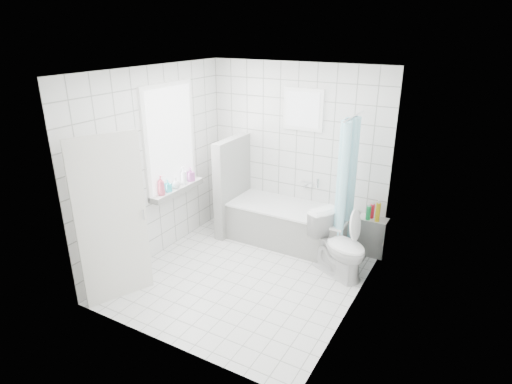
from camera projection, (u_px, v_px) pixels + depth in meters
The scene contains 19 objects.
ground at pixel (246, 275), 5.61m from camera, with size 3.00×3.00×0.00m, color white.
ceiling at pixel (243, 71), 4.66m from camera, with size 3.00×3.00×0.00m, color white.
wall_back at pixel (296, 152), 6.35m from camera, with size 2.80×0.02×2.60m, color white.
wall_front at pixel (161, 231), 3.91m from camera, with size 2.80×0.02×2.60m, color white.
wall_left at pixel (156, 165), 5.77m from camera, with size 0.02×3.00×2.60m, color white.
wall_right at pixel (359, 205), 4.49m from camera, with size 0.02×3.00×2.60m, color white.
window_left at pixel (171, 139), 5.88m from camera, with size 0.01×0.90×1.40m, color white.
window_back at pixel (303, 110), 6.03m from camera, with size 0.50×0.01×0.50m, color white.
window_sill at pixel (177, 190), 6.13m from camera, with size 0.18×1.02×0.08m, color white.
door at pixel (112, 221), 4.83m from camera, with size 0.04×0.80×2.00m, color silver.
bathtub at pixel (290, 225), 6.36m from camera, with size 1.81×0.77×0.58m.
partition_wall at pixel (233, 186), 6.60m from camera, with size 0.15×0.85×1.50m, color white.
tiled_ledge at pixel (371, 236), 6.05m from camera, with size 0.40×0.24×0.55m, color white.
toilet at pixel (339, 246), 5.51m from camera, with size 0.46×0.80×0.82m, color white.
curtain_rod at pixel (354, 116), 5.34m from camera, with size 0.02×0.02×0.80m, color silver.
shower_curtain at pixel (345, 187), 5.56m from camera, with size 0.14×0.48×1.78m, color #50D6ED, non-canonical shape.
tub_faucet at pixel (307, 184), 6.39m from camera, with size 0.18×0.06×0.06m, color silver.
sill_bottles at pixel (176, 180), 6.05m from camera, with size 0.16×0.79×0.28m.
ledge_bottles at pixel (373, 212), 5.88m from camera, with size 0.19×0.15×0.27m.
Camera 1 is at (2.48, -4.14, 3.06)m, focal length 30.00 mm.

